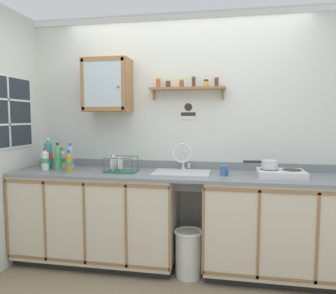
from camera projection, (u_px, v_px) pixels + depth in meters
floor at (174, 282)px, 2.91m from camera, size 6.36×6.36×0.00m
back_wall at (184, 136)px, 3.40m from camera, size 3.96×0.07×2.57m
lower_cabinet_run at (98, 217)px, 3.30m from camera, size 1.65×0.64×0.92m
lower_cabinet_run_right at (281, 228)px, 2.98m from camera, size 1.43×0.64×0.92m
countertop at (179, 175)px, 3.10m from camera, size 3.32×0.66×0.03m
backsplash at (183, 165)px, 3.40m from camera, size 3.32×0.02×0.08m
sink at (182, 175)px, 3.14m from camera, size 0.55×0.44×0.43m
hot_plate_stove at (281, 173)px, 2.91m from camera, size 0.41×0.32×0.07m
saucepan at (269, 164)px, 2.95m from camera, size 0.32×0.16×0.08m
bottle_juice_amber_0 at (69, 162)px, 3.21m from camera, size 0.07×0.07×0.21m
bottle_soda_green_1 at (58, 157)px, 3.31m from camera, size 0.07×0.07×0.28m
bottle_detergent_teal_2 at (49, 154)px, 3.40m from camera, size 0.08×0.08×0.32m
bottle_water_clear_3 at (62, 159)px, 3.42m from camera, size 0.08×0.08×0.22m
bottle_water_blue_4 at (70, 158)px, 3.32m from camera, size 0.07×0.07×0.28m
bottle_opaque_white_5 at (45, 160)px, 3.30m from camera, size 0.08×0.08×0.23m
dish_rack at (120, 168)px, 3.19m from camera, size 0.31×0.22×0.17m
mug at (224, 171)px, 2.99m from camera, size 0.08×0.11×0.09m
wall_cabinet at (107, 85)px, 3.34m from camera, size 0.48×0.30×0.55m
spice_shelf at (187, 87)px, 3.26m from camera, size 0.78×0.14×0.23m
warning_sign at (188, 110)px, 3.34m from camera, size 0.18×0.01×0.21m
window at (8, 112)px, 3.14m from camera, size 0.03×0.76×0.73m
trash_bin at (188, 253)px, 3.00m from camera, size 0.27×0.27×0.44m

